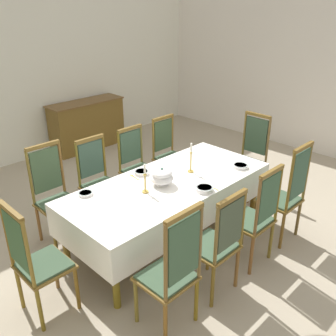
% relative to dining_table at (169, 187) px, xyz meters
% --- Properties ---
extents(ground, '(7.71, 6.82, 0.04)m').
position_rel_dining_table_xyz_m(ground, '(0.00, 0.08, -0.70)').
color(ground, tan).
extents(back_wall, '(7.71, 0.08, 3.51)m').
position_rel_dining_table_xyz_m(back_wall, '(0.00, 3.53, 1.08)').
color(back_wall, silver).
rests_on(back_wall, ground).
extents(right_wall, '(0.08, 6.82, 3.51)m').
position_rel_dining_table_xyz_m(right_wall, '(3.89, 0.08, 1.08)').
color(right_wall, silver).
rests_on(right_wall, ground).
extents(dining_table, '(2.44, 1.05, 0.75)m').
position_rel_dining_table_xyz_m(dining_table, '(0.00, 0.00, 0.00)').
color(dining_table, brown).
rests_on(dining_table, ground).
extents(tablecloth, '(2.46, 1.07, 0.38)m').
position_rel_dining_table_xyz_m(tablecloth, '(0.00, -0.00, -0.02)').
color(tablecloth, white).
rests_on(tablecloth, dining_table).
extents(chair_south_a, '(0.44, 0.42, 1.21)m').
position_rel_dining_table_xyz_m(chair_south_a, '(-0.92, -0.94, -0.07)').
color(chair_south_a, brown).
rests_on(chair_south_a, ground).
extents(chair_north_a, '(0.44, 0.42, 1.17)m').
position_rel_dining_table_xyz_m(chair_north_a, '(-0.92, 0.94, -0.09)').
color(chair_north_a, brown).
rests_on(chair_north_a, ground).
extents(chair_south_b, '(0.44, 0.42, 1.10)m').
position_rel_dining_table_xyz_m(chair_south_b, '(-0.31, -0.93, -0.11)').
color(chair_south_b, brown).
rests_on(chair_south_b, ground).
extents(chair_north_b, '(0.44, 0.42, 1.09)m').
position_rel_dining_table_xyz_m(chair_north_b, '(-0.31, 0.93, -0.11)').
color(chair_north_b, brown).
rests_on(chair_north_b, ground).
extents(chair_south_c, '(0.44, 0.42, 1.14)m').
position_rel_dining_table_xyz_m(chair_south_c, '(0.32, -0.93, -0.10)').
color(chair_south_c, brown).
rests_on(chair_south_c, ground).
extents(chair_north_c, '(0.44, 0.42, 1.07)m').
position_rel_dining_table_xyz_m(chair_north_c, '(0.32, 0.93, -0.12)').
color(chair_north_c, brown).
rests_on(chair_north_c, ground).
extents(chair_south_d, '(0.44, 0.42, 1.22)m').
position_rel_dining_table_xyz_m(chair_south_d, '(0.94, -0.94, -0.07)').
color(chair_south_d, brown).
rests_on(chair_south_d, ground).
extents(chair_north_d, '(0.44, 0.42, 1.09)m').
position_rel_dining_table_xyz_m(chair_north_d, '(0.94, 0.93, -0.12)').
color(chair_north_d, brown).
rests_on(chair_north_d, ground).
extents(chair_head_west, '(0.42, 0.44, 1.14)m').
position_rel_dining_table_xyz_m(chair_head_west, '(-1.63, 0.00, -0.10)').
color(chair_head_west, brown).
rests_on(chair_head_west, ground).
extents(chair_head_east, '(0.42, 0.44, 1.18)m').
position_rel_dining_table_xyz_m(chair_head_east, '(1.63, 0.00, -0.09)').
color(chair_head_east, brown).
rests_on(chair_head_east, ground).
extents(soup_tureen, '(0.25, 0.25, 0.21)m').
position_rel_dining_table_xyz_m(soup_tureen, '(-0.11, 0.00, 0.17)').
color(soup_tureen, white).
rests_on(soup_tureen, tablecloth).
extents(candlestick_west, '(0.07, 0.07, 0.32)m').
position_rel_dining_table_xyz_m(candlestick_west, '(-0.36, 0.00, 0.20)').
color(candlestick_west, gold).
rests_on(candlestick_west, tablecloth).
extents(candlestick_east, '(0.07, 0.07, 0.36)m').
position_rel_dining_table_xyz_m(candlestick_east, '(0.36, 0.00, 0.22)').
color(candlestick_east, gold).
rests_on(candlestick_east, tablecloth).
extents(bowl_near_left, '(0.17, 0.17, 0.04)m').
position_rel_dining_table_xyz_m(bowl_near_left, '(-0.09, 0.37, 0.10)').
color(bowl_near_left, white).
rests_on(bowl_near_left, tablecloth).
extents(bowl_near_right, '(0.19, 0.19, 0.05)m').
position_rel_dining_table_xyz_m(bowl_near_right, '(0.10, -0.42, 0.10)').
color(bowl_near_right, white).
rests_on(bowl_near_right, tablecloth).
extents(bowl_far_left, '(0.18, 0.18, 0.04)m').
position_rel_dining_table_xyz_m(bowl_far_left, '(0.87, -0.35, 0.10)').
color(bowl_far_left, white).
rests_on(bowl_far_left, tablecloth).
extents(bowl_far_right, '(0.15, 0.15, 0.03)m').
position_rel_dining_table_xyz_m(bowl_far_right, '(-0.84, 0.40, 0.09)').
color(bowl_far_right, white).
rests_on(bowl_far_right, tablecloth).
extents(spoon_primary, '(0.04, 0.18, 0.01)m').
position_rel_dining_table_xyz_m(spoon_primary, '(-0.20, 0.39, 0.08)').
color(spoon_primary, gold).
rests_on(spoon_primary, tablecloth).
extents(spoon_secondary, '(0.05, 0.18, 0.01)m').
position_rel_dining_table_xyz_m(spoon_secondary, '(0.23, -0.40, 0.08)').
color(spoon_secondary, gold).
rests_on(spoon_secondary, tablecloth).
extents(sideboard, '(1.44, 0.48, 0.90)m').
position_rel_dining_table_xyz_m(sideboard, '(1.05, 3.21, -0.23)').
color(sideboard, brown).
rests_on(sideboard, ground).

